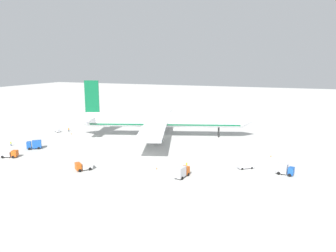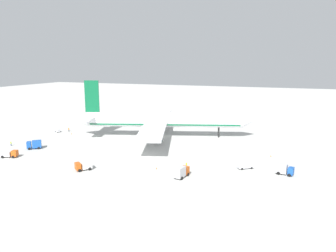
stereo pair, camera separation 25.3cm
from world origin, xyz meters
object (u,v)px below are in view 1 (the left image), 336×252
object	(u,v)px
ground_worker_2	(11,144)
traffic_cone_4	(71,134)
service_truck_0	(285,169)
service_truck_2	(84,166)
traffic_cone_1	(139,117)
ground_worker_1	(187,165)
ground_worker_0	(69,130)
baggage_cart_0	(139,114)
service_van	(246,165)
airliner	(161,120)
traffic_cone_3	(124,119)
traffic_cone_0	(271,156)
baggage_cart_1	(94,125)
baggage_cart_2	(58,130)
service_truck_4	(182,172)
service_truck_3	(34,144)
service_truck_1	(9,154)
traffic_cone_2	(157,168)

from	to	relation	value
ground_worker_2	traffic_cone_4	size ratio (longest dim) A/B	3.03
traffic_cone_4	service_truck_0	bearing A→B (deg)	-13.86
service_truck_2	traffic_cone_1	xyz separation A→B (m)	(-25.89, 90.51, -1.05)
ground_worker_1	ground_worker_0	bearing A→B (deg)	155.46
ground_worker_0	ground_worker_1	bearing A→B (deg)	-24.54
baggage_cart_0	traffic_cone_1	xyz separation A→B (m)	(4.64, -9.65, 0.01)
service_van	baggage_cart_0	size ratio (longest dim) A/B	1.67
airliner	traffic_cone_3	size ratio (longest dim) A/B	134.95
baggage_cart_0	traffic_cone_0	world-z (taller)	traffic_cone_0
service_truck_2	ground_worker_1	size ratio (longest dim) A/B	3.03
baggage_cart_1	baggage_cart_2	xyz separation A→B (m)	(-6.10, -19.79, 0.57)
traffic_cone_4	traffic_cone_0	bearing A→B (deg)	-3.38
service_truck_0	service_van	xyz separation A→B (m)	(-10.88, 1.54, -0.59)
service_truck_2	service_truck_4	size ratio (longest dim) A/B	0.90
service_truck_2	service_van	xyz separation A→B (m)	(44.27, 18.42, -0.29)
ground_worker_2	traffic_cone_4	world-z (taller)	ground_worker_2
service_van	airliner	bearing A→B (deg)	142.70
baggage_cart_2	ground_worker_2	world-z (taller)	ground_worker_2
service_truck_0	baggage_cart_0	bearing A→B (deg)	135.82
airliner	baggage_cart_2	distance (m)	48.43
airliner	service_truck_0	xyz separation A→B (m)	(50.17, -31.46, -5.49)
service_truck_4	service_truck_2	bearing A→B (deg)	-171.39
service_van	ground_worker_0	world-z (taller)	service_van
ground_worker_2	traffic_cone_0	size ratio (longest dim) A/B	3.03
baggage_cart_2	traffic_cone_1	distance (m)	53.00
traffic_cone_3	ground_worker_2	bearing A→B (deg)	-101.09
service_van	ground_worker_2	distance (m)	86.89
service_truck_3	ground_worker_0	xyz separation A→B (m)	(-7.50, 29.33, -0.76)
ground_worker_0	traffic_cone_1	xyz separation A→B (m)	(12.56, 47.51, -0.62)
baggage_cart_0	traffic_cone_0	xyz separation A→B (m)	(81.06, -66.29, 0.01)
service_truck_4	traffic_cone_4	world-z (taller)	service_truck_4
ground_worker_2	ground_worker_0	bearing A→B (deg)	82.08
service_truck_1	service_van	bearing A→B (deg)	12.30
service_truck_1	service_truck_3	world-z (taller)	service_truck_3
baggage_cart_0	baggage_cart_1	xyz separation A→B (m)	(-5.68, -40.25, 0.00)
service_van	service_truck_4	bearing A→B (deg)	-137.69
traffic_cone_2	traffic_cone_4	size ratio (longest dim) A/B	1.00
service_truck_3	service_truck_2	bearing A→B (deg)	-23.82
service_truck_4	baggage_cart_0	xyz separation A→B (m)	(-59.37, 95.79, -1.43)
baggage_cart_0	ground_worker_1	distance (m)	104.90
service_truck_3	baggage_cart_2	xyz separation A→B (m)	(-11.37, 26.46, -0.82)
service_truck_4	traffic_cone_3	xyz separation A→B (m)	(-58.49, 75.08, -1.42)
service_truck_3	traffic_cone_2	distance (m)	50.97
airliner	baggage_cart_1	xyz separation A→B (m)	(-41.21, 11.57, -6.85)
traffic_cone_2	baggage_cart_1	bearing A→B (deg)	137.36
service_van	baggage_cart_2	distance (m)	89.27
service_truck_1	traffic_cone_2	bearing A→B (deg)	7.14
service_truck_4	traffic_cone_2	size ratio (longest dim) A/B	10.39
ground_worker_0	ground_worker_1	distance (m)	72.61
baggage_cart_1	baggage_cart_2	distance (m)	20.72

